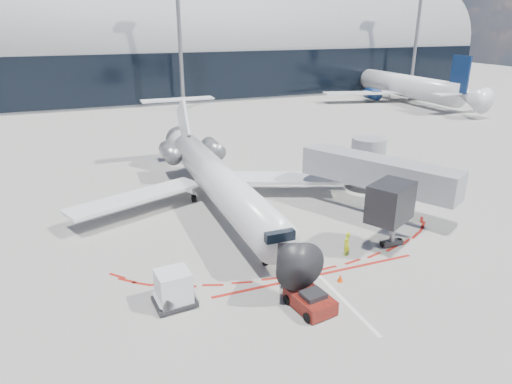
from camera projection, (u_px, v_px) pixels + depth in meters
name	position (u px, v px, depth m)	size (l,w,h in m)	color
ground	(253.00, 209.00, 38.69)	(260.00, 260.00, 0.00)	gray
apron_centerline	(245.00, 201.00, 40.43)	(0.25, 40.00, 0.01)	silver
apron_stop_bar	(318.00, 275.00, 28.67)	(14.00, 0.25, 0.01)	maroon
terminal_building	(138.00, 55.00, 92.33)	(150.00, 24.15, 24.00)	gray
jet_bridge	(374.00, 173.00, 38.34)	(10.03, 15.20, 4.90)	#919399
light_mast_centre	(180.00, 36.00, 77.84)	(0.70, 0.70, 25.00)	slate
light_mast_east	(417.00, 33.00, 94.86)	(0.70, 0.70, 25.00)	slate
regional_jet	(215.00, 177.00, 38.63)	(24.84, 30.63, 7.67)	silver
pushback_tug	(310.00, 300.00, 25.16)	(2.28, 4.57, 1.16)	#4E0F0B
ramp_worker	(347.00, 244.00, 30.75)	(0.64, 0.42, 1.75)	#D7FF1A
uld_container	(174.00, 289.00, 25.31)	(2.40, 2.09, 2.10)	black
safety_cone_left	(163.00, 294.00, 26.22)	(0.37, 0.37, 0.52)	#F44305
safety_cone_right	(340.00, 278.00, 27.85)	(0.36, 0.36, 0.50)	#F44305
bg_airliner_1	(399.00, 69.00, 90.16)	(37.30, 39.49, 12.07)	silver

